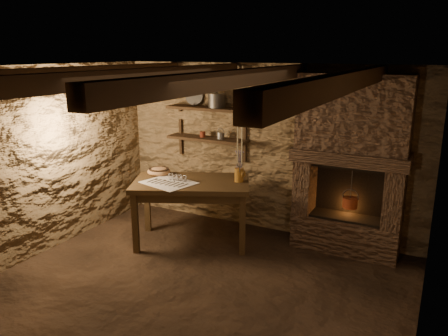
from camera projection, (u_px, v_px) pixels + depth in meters
The scene contains 25 objects.
floor at pixel (194, 290), 4.83m from camera, with size 4.50×4.50×0.00m, color black.
back_wall at pixel (265, 149), 6.24m from camera, with size 4.50×0.04×2.40m, color brown.
front_wall at pixel (30, 269), 2.80m from camera, with size 4.50×0.04×2.40m, color brown.
left_wall at pixel (40, 162), 5.51m from camera, with size 0.04×4.00×2.40m, color brown.
right_wall at pixel (430, 224), 3.53m from camera, with size 0.04×4.00×2.40m, color brown.
ceiling at pixel (190, 68), 4.21m from camera, with size 4.50×4.00×0.04m, color black.
beam_far_left at pixel (76, 74), 4.90m from camera, with size 0.14×3.95×0.16m, color black.
beam_mid_left at pixel (148, 76), 4.45m from camera, with size 0.14×3.95×0.16m, color black.
beam_mid_right at pixel (236, 78), 4.01m from camera, with size 0.14×3.95×0.16m, color black.
beam_far_right at pixel (346, 82), 3.57m from camera, with size 0.14×3.95×0.16m, color black.
shelf_lower at pixel (207, 139), 6.45m from camera, with size 1.25×0.30×0.04m, color black.
shelf_upper at pixel (207, 108), 6.33m from camera, with size 1.25×0.30×0.04m, color black.
hearth at pixel (350, 160), 5.48m from camera, with size 1.43×0.51×2.30m.
work_table at pixel (192, 210), 5.93m from camera, with size 1.76×1.44×0.88m.
linen_cloth at pixel (169, 183), 5.74m from camera, with size 0.64×0.52×0.01m, color silver.
pewter_cutlery_row at pixel (168, 182), 5.72m from camera, with size 0.54×0.21×0.01m, color gray, non-canonical shape.
drinking_glasses at pixel (175, 177), 5.82m from camera, with size 0.21×0.06×0.08m, color silver, non-canonical shape.
stoneware_jug at pixel (239, 168), 5.75m from camera, with size 0.13×0.12×0.42m.
wooden_bowl at pixel (159, 171), 6.14m from camera, with size 0.33×0.33×0.12m, color #AB774A.
iron_stockpot at pixel (217, 101), 6.23m from camera, with size 0.25×0.25×0.18m, color #312E2B.
tin_pan at pixel (194, 96), 6.50m from camera, with size 0.26×0.26×0.04m, color gray.
small_kettle at pixel (221, 135), 6.33m from camera, with size 0.14×0.11×0.15m, color gray, non-canonical shape.
rusty_tin at pixel (203, 134), 6.47m from camera, with size 0.08×0.08×0.08m, color #571D11.
red_pot at pixel (350, 202), 5.56m from camera, with size 0.23×0.23×0.54m.
hanging_ropes at pixel (240, 116), 5.24m from camera, with size 0.08×0.08×1.20m, color #C7BA8C, non-canonical shape.
Camera 1 is at (2.27, -3.69, 2.55)m, focal length 35.00 mm.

